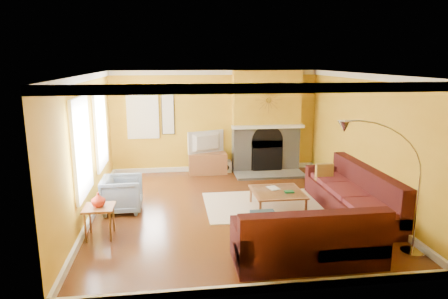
{
  "coord_description": "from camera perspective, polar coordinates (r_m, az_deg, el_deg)",
  "views": [
    {
      "loc": [
        -1.17,
        -7.54,
        2.96
      ],
      "look_at": [
        -0.11,
        0.4,
        1.16
      ],
      "focal_mm": 32.0,
      "sensor_mm": 36.0,
      "label": 1
    }
  ],
  "objects": [
    {
      "name": "baseboard",
      "position": [
        8.16,
        1.14,
        -8.15
      ],
      "size": [
        5.5,
        6.0,
        0.12
      ],
      "primitive_type": null,
      "color": "white",
      "rests_on": "floor"
    },
    {
      "name": "subwoofer",
      "position": [
        10.81,
        0.2,
        -2.4
      ],
      "size": [
        0.3,
        0.3,
        0.3
      ],
      "primitive_type": "cube",
      "color": "white",
      "rests_on": "floor"
    },
    {
      "name": "side_table",
      "position": [
        7.2,
        -17.31,
        -9.83
      ],
      "size": [
        0.5,
        0.5,
        0.55
      ],
      "primitive_type": null,
      "color": "brown",
      "rests_on": "floor"
    },
    {
      "name": "rug",
      "position": [
        8.44,
        5.6,
        -7.86
      ],
      "size": [
        2.4,
        1.8,
        0.02
      ],
      "primitive_type": "cube",
      "color": "beige",
      "rests_on": "floor"
    },
    {
      "name": "vase",
      "position": [
        7.06,
        -17.52,
        -6.83
      ],
      "size": [
        0.24,
        0.24,
        0.25
      ],
      "primitive_type": "imported",
      "color": "red",
      "rests_on": "side_table"
    },
    {
      "name": "wall_back",
      "position": [
        10.74,
        -1.27,
        4.04
      ],
      "size": [
        5.5,
        0.02,
        2.7
      ],
      "primitive_type": "cube",
      "color": "gold",
      "rests_on": "ground"
    },
    {
      "name": "wall_front",
      "position": [
        4.95,
        6.53,
        -6.43
      ],
      "size": [
        5.5,
        0.02,
        2.7
      ],
      "primitive_type": "cube",
      "color": "gold",
      "rests_on": "ground"
    },
    {
      "name": "wall_art",
      "position": [
        10.6,
        -8.01,
        5.17
      ],
      "size": [
        0.34,
        0.04,
        1.14
      ],
      "primitive_type": "cube",
      "color": "white",
      "rests_on": "wall_back"
    },
    {
      "name": "wall_right",
      "position": [
        8.65,
        19.56,
        1.2
      ],
      "size": [
        0.02,
        6.0,
        2.7
      ],
      "primitive_type": "cube",
      "color": "gold",
      "rests_on": "ground"
    },
    {
      "name": "wall_left",
      "position": [
        7.87,
        -19.09,
        0.16
      ],
      "size": [
        0.02,
        6.0,
        2.7
      ],
      "primitive_type": "cube",
      "color": "gold",
      "rests_on": "ground"
    },
    {
      "name": "fireplace",
      "position": [
        10.76,
        6.03,
        4.0
      ],
      "size": [
        1.8,
        0.4,
        2.7
      ],
      "primitive_type": null,
      "color": "gray",
      "rests_on": "floor"
    },
    {
      "name": "window_left_far",
      "position": [
        7.26,
        -19.77,
        0.3
      ],
      "size": [
        0.06,
        1.22,
        1.72
      ],
      "primitive_type": "cube",
      "color": "white",
      "rests_on": "wall_left"
    },
    {
      "name": "arc_lamp",
      "position": [
        6.41,
        21.8,
        -5.53
      ],
      "size": [
        1.35,
        0.36,
        2.12
      ],
      "primitive_type": null,
      "color": "silver",
      "rests_on": "floor"
    },
    {
      "name": "window_left_near",
      "position": [
        9.09,
        -17.34,
        2.85
      ],
      "size": [
        0.06,
        1.22,
        1.72
      ],
      "primitive_type": "cube",
      "color": "white",
      "rests_on": "wall_left"
    },
    {
      "name": "hearth",
      "position": [
        10.53,
        6.56,
        -3.58
      ],
      "size": [
        1.8,
        0.7,
        0.06
      ],
      "primitive_type": "cube",
      "color": "gray",
      "rests_on": "floor"
    },
    {
      "name": "crown_molding",
      "position": [
        7.64,
        1.23,
        10.26
      ],
      "size": [
        5.5,
        6.0,
        0.12
      ],
      "primitive_type": null,
      "color": "white",
      "rests_on": "ceiling"
    },
    {
      "name": "floor",
      "position": [
        8.19,
        1.14,
        -8.6
      ],
      "size": [
        5.5,
        6.0,
        0.02
      ],
      "primitive_type": "cube",
      "color": "#613014",
      "rests_on": "ground"
    },
    {
      "name": "media_console",
      "position": [
        10.61,
        -2.34,
        -1.99
      ],
      "size": [
        1.0,
        0.45,
        0.55
      ],
      "primitive_type": "cube",
      "color": "brown",
      "rests_on": "floor"
    },
    {
      "name": "tv",
      "position": [
        10.48,
        -2.37,
        1.02
      ],
      "size": [
        1.01,
        0.48,
        0.59
      ],
      "primitive_type": "imported",
      "rotation": [
        0.0,
        0.0,
        3.49
      ],
      "color": "black",
      "rests_on": "media_console"
    },
    {
      "name": "ceiling",
      "position": [
        7.63,
        1.23,
        10.78
      ],
      "size": [
        5.5,
        6.0,
        0.02
      ],
      "primitive_type": "cube",
      "color": "white",
      "rests_on": "ground"
    },
    {
      "name": "window_back",
      "position": [
        10.62,
        -11.53,
        4.79
      ],
      "size": [
        0.82,
        0.06,
        1.22
      ],
      "primitive_type": "cube",
      "color": "white",
      "rests_on": "wall_back"
    },
    {
      "name": "mantel",
      "position": [
        10.55,
        6.32,
        3.26
      ],
      "size": [
        1.92,
        0.22,
        0.08
      ],
      "primitive_type": "cube",
      "color": "white",
      "rests_on": "fireplace"
    },
    {
      "name": "sectional_sofa",
      "position": [
        7.51,
        11.5,
        -7.12
      ],
      "size": [
        3.06,
        3.65,
        0.9
      ],
      "primitive_type": null,
      "color": "#431516",
      "rests_on": "floor"
    },
    {
      "name": "coffee_table",
      "position": [
        8.19,
        7.59,
        -7.17
      ],
      "size": [
        1.0,
        1.0,
        0.4
      ],
      "primitive_type": null,
      "color": "white",
      "rests_on": "floor"
    },
    {
      "name": "sunburst",
      "position": [
        10.47,
        6.4,
        7.06
      ],
      "size": [
        0.7,
        0.04,
        0.7
      ],
      "primitive_type": null,
      "color": "olive",
      "rests_on": "fireplace"
    },
    {
      "name": "book",
      "position": [
        8.18,
        6.43,
        -5.61
      ],
      "size": [
        0.26,
        0.31,
        0.03
      ],
      "primitive_type": "imported",
      "rotation": [
        0.0,
        0.0,
        0.26
      ],
      "color": "white",
      "rests_on": "coffee_table"
    },
    {
      "name": "armchair",
      "position": [
        8.24,
        -14.33,
        -6.19
      ],
      "size": [
        0.78,
        0.76,
        0.71
      ],
      "primitive_type": "imported",
      "rotation": [
        0.0,
        0.0,
        1.57
      ],
      "color": "gray",
      "rests_on": "floor"
    }
  ]
}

